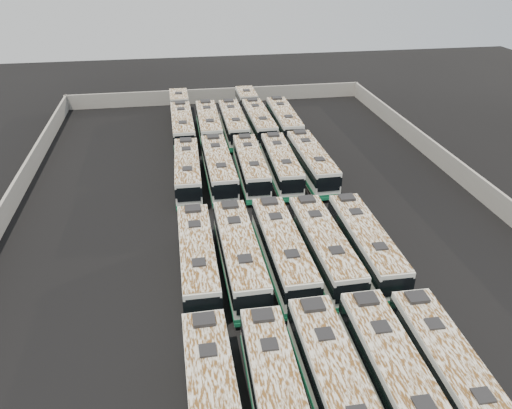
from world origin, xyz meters
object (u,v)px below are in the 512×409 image
at_px(bus_midfront_far_right, 365,244).
at_px(bus_midback_left, 219,168).
at_px(bus_front_far_right, 452,376).
at_px(bus_back_far_left, 181,118).
at_px(bus_back_center, 233,124).
at_px(bus_back_right, 254,115).
at_px(bus_midfront_left, 239,255).
at_px(bus_midback_right, 281,164).
at_px(bus_front_far_left, 214,409).
at_px(bus_midfront_center, 283,251).
at_px(bus_midfront_far_left, 198,259).
at_px(bus_midback_center, 251,166).
at_px(bus_back_far_right, 284,121).
at_px(bus_midback_far_right, 311,162).
at_px(bus_front_left, 278,401).
at_px(bus_midfront_right, 324,247).
at_px(bus_front_right, 397,382).
at_px(bus_midback_far_left, 188,171).
at_px(bus_back_left, 209,125).
at_px(bus_front_center, 338,391).

xyz_separation_m(bus_midfront_far_right, bus_midback_left, (-9.86, 16.11, 0.04)).
xyz_separation_m(bus_front_far_right, bus_back_far_left, (-13.07, 46.11, 0.05)).
bearing_deg(bus_back_far_left, bus_midfront_far_right, -68.72).
bearing_deg(bus_back_center, bus_back_right, 44.54).
bearing_deg(bus_midfront_far_right, bus_midfront_left, -179.70).
bearing_deg(bus_midback_right, bus_front_far_right, -82.44).
height_order(bus_front_far_left, bus_midback_right, bus_front_far_left).
xyz_separation_m(bus_front_far_right, bus_midfront_center, (-6.54, 13.44, 0.07)).
xyz_separation_m(bus_midfront_far_left, bus_back_far_left, (-0.07, 32.60, 0.03)).
bearing_deg(bus_back_far_left, bus_midback_center, -68.89).
height_order(bus_back_center, bus_back_far_right, bus_back_far_right).
distance_m(bus_midback_far_right, bus_back_center, 14.98).
bearing_deg(bus_front_left, bus_midfront_center, 77.68).
relative_size(bus_midfront_right, bus_midback_right, 1.03).
bearing_deg(bus_midfront_center, bus_back_far_right, 76.68).
bearing_deg(bus_front_left, bus_midback_center, 84.67).
bearing_deg(bus_midback_left, bus_front_far_right, -72.28).
xyz_separation_m(bus_midfront_left, bus_back_right, (6.51, 32.66, -0.03)).
bearing_deg(bus_front_far_right, bus_midback_right, 97.16).
xyz_separation_m(bus_front_right, bus_back_center, (-3.43, 42.85, -0.03)).
distance_m(bus_midfront_left, bus_midfront_center, 3.33).
height_order(bus_midfront_far_left, bus_back_right, bus_back_right).
distance_m(bus_midfront_left, bus_midback_far_left, 16.32).
xyz_separation_m(bus_front_right, bus_midback_far_left, (-9.85, 29.38, -0.07)).
distance_m(bus_front_far_right, bus_back_far_left, 47.93).
distance_m(bus_front_right, bus_midback_center, 29.68).
height_order(bus_midfront_left, bus_back_right, bus_midfront_left).
relative_size(bus_midback_center, bus_back_far_right, 0.97).
height_order(bus_midback_right, bus_back_center, bus_back_center).
bearing_deg(bus_front_far_right, bus_front_right, -179.32).
height_order(bus_midback_right, bus_back_left, bus_back_left).
xyz_separation_m(bus_front_left, bus_midfront_far_left, (-3.28, 13.54, 0.03)).
relative_size(bus_midback_far_left, bus_back_center, 0.98).
distance_m(bus_front_left, bus_midfront_right, 14.86).
relative_size(bus_midback_right, bus_back_far_right, 0.97).
bearing_deg(bus_front_far_right, bus_midfront_right, 104.81).
bearing_deg(bus_midfront_left, bus_back_center, 82.92).
bearing_deg(bus_back_far_left, bus_midback_far_left, -90.38).
height_order(bus_front_center, bus_midfront_right, bus_front_center).
bearing_deg(bus_front_left, bus_back_right, 83.09).
xyz_separation_m(bus_midfront_far_right, bus_back_far_right, (-0.06, 29.51, 0.04)).
bearing_deg(bus_front_left, bus_back_left, 90.98).
distance_m(bus_front_far_left, bus_back_center, 43.41).
height_order(bus_midfront_right, bus_back_left, bus_back_left).
relative_size(bus_midfront_far_right, bus_midback_left, 0.98).
bearing_deg(bus_front_center, bus_back_far_left, 97.66).
bearing_deg(bus_midback_right, bus_back_center, 105.37).
relative_size(bus_front_center, bus_back_far_left, 0.65).
distance_m(bus_front_left, bus_front_right, 6.55).
distance_m(bus_front_center, bus_midfront_far_right, 14.91).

